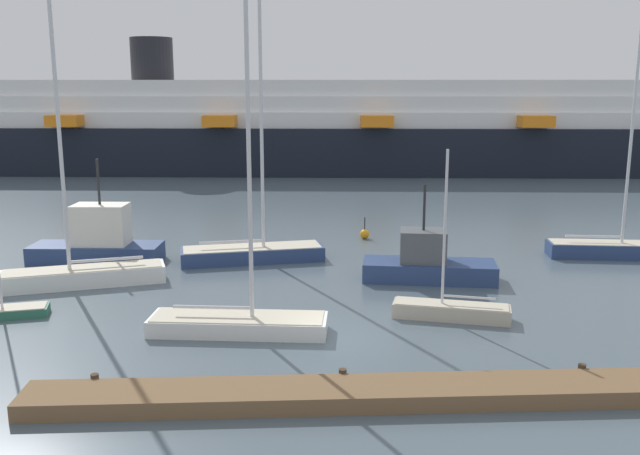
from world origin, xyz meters
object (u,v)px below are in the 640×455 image
sailboat_2 (451,309)px  sailboat_5 (239,318)px  sailboat_3 (83,271)px  sailboat_4 (611,246)px  sailboat_0 (253,249)px  fishing_boat_1 (98,241)px  cruise_ship (300,129)px  fishing_boat_0 (427,263)px  channel_buoy_0 (365,234)px

sailboat_2 → sailboat_5: (-8.25, -1.16, 0.17)m
sailboat_3 → sailboat_4: 27.00m
sailboat_4 → sailboat_5: size_ratio=1.06×
sailboat_2 → sailboat_3: 16.71m
sailboat_0 → sailboat_2: size_ratio=2.15×
fishing_boat_1 → cruise_ship: bearing=77.7°
sailboat_0 → cruise_ship: sailboat_0 is taller
sailboat_0 → fishing_boat_1: size_ratio=2.10×
sailboat_0 → fishing_boat_0: size_ratio=2.22×
sailboat_5 → channel_buoy_0: 16.97m
sailboat_0 → sailboat_2: sailboat_0 is taller
sailboat_2 → sailboat_5: sailboat_5 is taller
sailboat_2 → sailboat_5: 8.33m
sailboat_2 → sailboat_3: size_ratio=0.50×
fishing_boat_0 → sailboat_2: bearing=97.7°
channel_buoy_0 → sailboat_0: bearing=-142.1°
fishing_boat_0 → fishing_boat_1: bearing=-5.4°
sailboat_2 → cruise_ship: cruise_ship is taller
fishing_boat_0 → sailboat_5: bearing=47.7°
sailboat_0 → fishing_boat_1: 8.02m
sailboat_2 → sailboat_5: size_ratio=0.54×
fishing_boat_0 → cruise_ship: 43.68m
sailboat_3 → channel_buoy_0: 16.73m
sailboat_3 → channel_buoy_0: sailboat_3 is taller
sailboat_5 → fishing_boat_1: (-7.97, 10.97, 0.55)m
fishing_boat_0 → cruise_ship: bearing=-74.0°
fishing_boat_0 → fishing_boat_1: size_ratio=0.94×
sailboat_0 → sailboat_5: bearing=-99.2°
sailboat_2 → sailboat_3: (-15.80, 5.44, 0.27)m
sailboat_0 → sailboat_3: (-7.58, -4.04, 0.00)m
sailboat_2 → fishing_boat_0: sailboat_2 is taller
sailboat_4 → sailboat_3: bearing=-163.9°
sailboat_3 → sailboat_2: bearing=146.7°
sailboat_0 → sailboat_4: sailboat_0 is taller
sailboat_3 → channel_buoy_0: size_ratio=10.08×
fishing_boat_1 → sailboat_0: bearing=1.7°
sailboat_5 → cruise_ship: size_ratio=0.14×
sailboat_2 → fishing_boat_1: 18.97m
fishing_boat_1 → fishing_boat_0: bearing=-10.8°
sailboat_0 → channel_buoy_0: 8.21m
sailboat_3 → cruise_ship: (10.96, 43.27, 3.77)m
sailboat_5 → fishing_boat_1: 13.57m
sailboat_2 → channel_buoy_0: (-1.75, 14.52, -0.09)m
sailboat_4 → fishing_boat_1: (-27.13, 0.46, 0.47)m
sailboat_3 → fishing_boat_0: size_ratio=2.06×
sailboat_4 → sailboat_2: bearing=-131.6°
fishing_boat_1 → cruise_ship: (11.38, 38.91, 3.33)m
sailboat_4 → cruise_ship: size_ratio=0.15×
cruise_ship → sailboat_2: bearing=-80.0°
sailboat_4 → cruise_ship: cruise_ship is taller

